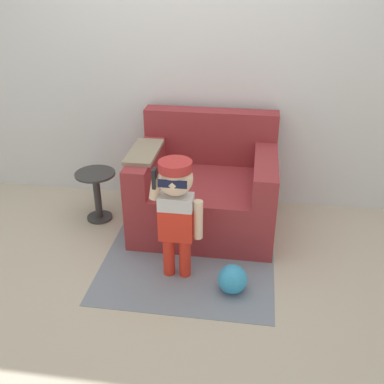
{
  "coord_description": "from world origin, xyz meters",
  "views": [
    {
      "loc": [
        0.56,
        -2.94,
        2.03
      ],
      "look_at": [
        0.14,
        -0.05,
        0.5
      ],
      "focal_mm": 42.0,
      "sensor_mm": 36.0,
      "label": 1
    }
  ],
  "objects_px": {
    "side_table": "(97,191)",
    "toy_ball": "(232,279)",
    "person_child": "(176,202)",
    "armchair": "(205,190)"
  },
  "relations": [
    {
      "from": "side_table",
      "to": "toy_ball",
      "type": "bearing_deg",
      "value": -33.36
    },
    {
      "from": "person_child",
      "to": "side_table",
      "type": "bearing_deg",
      "value": 140.42
    },
    {
      "from": "armchair",
      "to": "side_table",
      "type": "bearing_deg",
      "value": -176.3
    },
    {
      "from": "person_child",
      "to": "toy_ball",
      "type": "height_order",
      "value": "person_child"
    },
    {
      "from": "toy_ball",
      "to": "side_table",
      "type": "bearing_deg",
      "value": 146.64
    },
    {
      "from": "side_table",
      "to": "person_child",
      "type": "bearing_deg",
      "value": -39.58
    },
    {
      "from": "armchair",
      "to": "side_table",
      "type": "height_order",
      "value": "armchair"
    },
    {
      "from": "side_table",
      "to": "toy_ball",
      "type": "relative_size",
      "value": 2.17
    },
    {
      "from": "person_child",
      "to": "side_table",
      "type": "xyz_separation_m",
      "value": [
        -0.81,
        0.67,
        -0.33
      ]
    },
    {
      "from": "toy_ball",
      "to": "person_child",
      "type": "bearing_deg",
      "value": 162.28
    }
  ]
}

